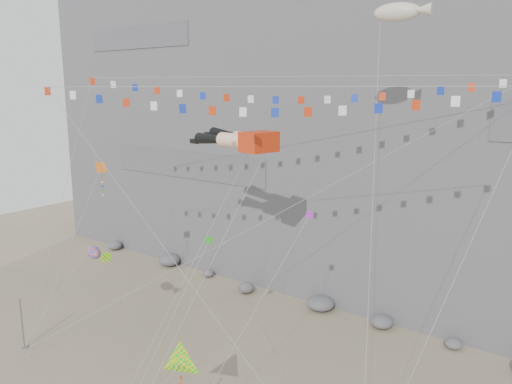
% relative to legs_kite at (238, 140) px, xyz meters
% --- Properties ---
extents(cliff, '(80.00, 28.00, 50.00)m').
position_rel_legs_kite_xyz_m(cliff, '(1.35, 25.47, 8.33)').
color(cliff, slate).
rests_on(cliff, ground).
extents(talus_boulders, '(60.00, 3.00, 1.20)m').
position_rel_legs_kite_xyz_m(talus_boulders, '(1.35, 10.47, -16.07)').
color(talus_boulders, slate).
rests_on(talus_boulders, ground).
extents(anchor_pole_left, '(0.12, 0.12, 4.15)m').
position_rel_legs_kite_xyz_m(anchor_pole_left, '(-14.25, -9.70, -14.59)').
color(anchor_pole_left, gray).
rests_on(anchor_pole_left, ground).
extents(legs_kite, '(8.06, 17.19, 22.30)m').
position_rel_legs_kite_xyz_m(legs_kite, '(0.00, 0.00, 0.00)').
color(legs_kite, red).
rests_on(legs_kite, ground).
extents(flag_banner_upper, '(31.16, 18.89, 29.47)m').
position_rel_legs_kite_xyz_m(flag_banner_upper, '(2.24, 3.01, 4.42)').
color(flag_banner_upper, red).
rests_on(flag_banner_upper, ground).
extents(flag_banner_lower, '(27.57, 9.95, 22.95)m').
position_rel_legs_kite_xyz_m(flag_banner_lower, '(4.87, -4.19, 3.68)').
color(flag_banner_lower, red).
rests_on(flag_banner_lower, ground).
extents(harlequin_kite, '(2.49, 7.81, 15.71)m').
position_rel_legs_kite_xyz_m(harlequin_kite, '(-10.88, -3.88, -2.60)').
color(harlequin_kite, red).
rests_on(harlequin_kite, ground).
extents(fish_windsock, '(5.40, 6.13, 9.87)m').
position_rel_legs_kite_xyz_m(fish_windsock, '(-9.97, -5.72, -8.93)').
color(fish_windsock, '#F1510C').
rests_on(fish_windsock, ground).
extents(delta_kite, '(2.64, 6.32, 7.63)m').
position_rel_legs_kite_xyz_m(delta_kite, '(3.60, -10.01, -11.58)').
color(delta_kite, yellow).
rests_on(delta_kite, ground).
extents(blimp_windsock, '(6.47, 13.39, 28.16)m').
position_rel_legs_kite_xyz_m(blimp_windsock, '(9.89, 3.62, 8.22)').
color(blimp_windsock, beige).
rests_on(blimp_windsock, ground).
extents(small_kite_a, '(1.11, 14.78, 21.07)m').
position_rel_legs_kite_xyz_m(small_kite_a, '(-0.70, 2.05, -1.35)').
color(small_kite_a, '#DF4612').
rests_on(small_kite_a, ground).
extents(small_kite_b, '(2.85, 11.82, 16.74)m').
position_rel_legs_kite_xyz_m(small_kite_b, '(6.52, -1.23, -4.70)').
color(small_kite_b, purple).
rests_on(small_kite_b, ground).
extents(small_kite_c, '(1.00, 9.47, 13.77)m').
position_rel_legs_kite_xyz_m(small_kite_c, '(1.24, -4.89, -6.31)').
color(small_kite_c, '#1F9D18').
rests_on(small_kite_c, ground).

